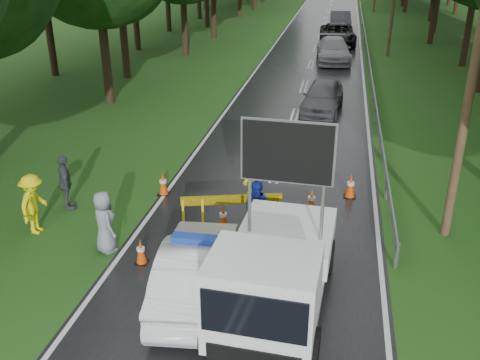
% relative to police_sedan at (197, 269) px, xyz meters
% --- Properties ---
extents(ground, '(160.00, 160.00, 0.00)m').
position_rel_police_sedan_xyz_m(ground, '(0.92, 2.05, -0.72)').
color(ground, '#204B15').
rests_on(ground, ground).
extents(road, '(7.00, 140.00, 0.02)m').
position_rel_police_sedan_xyz_m(road, '(0.92, 32.05, -0.71)').
color(road, black).
rests_on(road, ground).
extents(guardrail, '(0.12, 60.06, 0.70)m').
position_rel_police_sedan_xyz_m(guardrail, '(4.62, 31.72, -0.17)').
color(guardrail, gray).
rests_on(guardrail, ground).
extents(utility_pole_near, '(1.40, 0.24, 10.00)m').
position_rel_police_sedan_xyz_m(utility_pole_near, '(6.12, 4.05, 4.34)').
color(utility_pole_near, '#453120').
rests_on(utility_pole_near, ground).
extents(police_sedan, '(1.94, 4.48, 1.58)m').
position_rel_police_sedan_xyz_m(police_sedan, '(0.00, 0.00, 0.00)').
color(police_sedan, silver).
rests_on(police_sedan, ground).
extents(work_truck, '(2.50, 5.18, 4.04)m').
position_rel_police_sedan_xyz_m(work_truck, '(1.81, -0.36, 0.37)').
color(work_truck, gray).
rests_on(work_truck, ground).
extents(barrier, '(2.73, 0.81, 1.16)m').
position_rel_police_sedan_xyz_m(barrier, '(0.20, 3.05, 0.16)').
color(barrier, yellow).
rests_on(barrier, ground).
extents(officer, '(0.77, 0.70, 1.76)m').
position_rel_police_sedan_xyz_m(officer, '(0.63, 4.05, 0.16)').
color(officer, '#E7E80C').
rests_on(officer, ground).
extents(civilian, '(0.81, 0.63, 1.64)m').
position_rel_police_sedan_xyz_m(civilian, '(0.94, 3.01, 0.10)').
color(civilian, navy).
rests_on(civilian, ground).
extents(bystander_left, '(0.68, 1.15, 1.75)m').
position_rel_police_sedan_xyz_m(bystander_left, '(-5.23, 2.05, 0.16)').
color(bystander_left, yellow).
rests_on(bystander_left, ground).
extents(bystander_mid, '(0.91, 1.09, 1.74)m').
position_rel_police_sedan_xyz_m(bystander_mid, '(-5.05, 3.55, 0.15)').
color(bystander_mid, '#404347').
rests_on(bystander_mid, ground).
extents(bystander_right, '(0.98, 0.98, 1.71)m').
position_rel_police_sedan_xyz_m(bystander_right, '(-2.88, 1.47, 0.14)').
color(bystander_right, gray).
rests_on(bystander_right, ground).
extents(queue_car_first, '(2.11, 4.50, 1.49)m').
position_rel_police_sedan_xyz_m(queue_car_first, '(2.13, 15.33, 0.02)').
color(queue_car_first, '#414449').
rests_on(queue_car_first, ground).
extents(queue_car_second, '(2.65, 5.54, 1.56)m').
position_rel_police_sedan_xyz_m(queue_car_second, '(2.31, 27.31, 0.06)').
color(queue_car_second, '#9B9EA2').
rests_on(queue_car_second, ground).
extents(queue_car_third, '(3.07, 5.97, 1.61)m').
position_rel_police_sedan_xyz_m(queue_car_third, '(2.44, 34.07, 0.08)').
color(queue_car_third, black).
rests_on(queue_car_third, ground).
extents(queue_car_fourth, '(2.08, 5.11, 1.65)m').
position_rel_police_sedan_xyz_m(queue_car_fourth, '(2.52, 41.96, 0.10)').
color(queue_car_fourth, '#3F4046').
rests_on(queue_car_fourth, ground).
extents(cone_near_left, '(0.33, 0.33, 0.70)m').
position_rel_police_sedan_xyz_m(cone_near_left, '(-1.76, 1.05, -0.38)').
color(cone_near_left, black).
rests_on(cone_near_left, ground).
extents(cone_center, '(0.36, 0.36, 0.76)m').
position_rel_police_sedan_xyz_m(cone_center, '(-0.08, 3.19, -0.35)').
color(cone_center, black).
rests_on(cone_center, ground).
extents(cone_far, '(0.37, 0.37, 0.78)m').
position_rel_police_sedan_xyz_m(cone_far, '(2.32, 4.71, -0.34)').
color(cone_far, black).
rests_on(cone_far, ground).
extents(cone_left_mid, '(0.37, 0.37, 0.78)m').
position_rel_police_sedan_xyz_m(cone_left_mid, '(-2.48, 5.05, -0.34)').
color(cone_left_mid, black).
rests_on(cone_left_mid, ground).
extents(cone_right, '(0.39, 0.39, 0.82)m').
position_rel_police_sedan_xyz_m(cone_right, '(3.48, 5.97, -0.32)').
color(cone_right, black).
rests_on(cone_right, ground).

